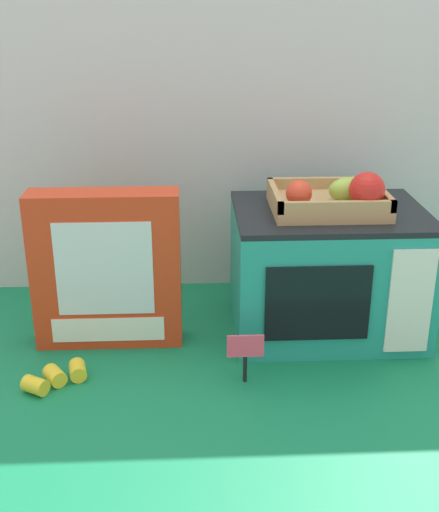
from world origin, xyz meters
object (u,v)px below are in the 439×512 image
Objects in this scene: food_groups_crate at (337,197)px; toy_microwave at (327,270)px; cookie_set_box at (107,269)px; price_sign at (245,351)px; loose_toy_banana at (56,377)px.

toy_microwave is at bearing 117.12° from food_groups_crate.
cookie_set_box reaches higher than price_sign.
toy_microwave is 0.47m from cookie_set_box.
toy_microwave is 0.60m from loose_toy_banana.
loose_toy_banana is (-0.56, -0.19, -0.29)m from food_groups_crate.
food_groups_crate is 0.49m from cookie_set_box.
loose_toy_banana is (-0.55, -0.21, -0.12)m from toy_microwave.
food_groups_crate reaches higher than loose_toy_banana.
toy_microwave is 3.35× the size of loose_toy_banana.
toy_microwave is 1.21× the size of cookie_set_box.
price_sign is at bearing -135.30° from food_groups_crate.
food_groups_crate is (0.01, -0.01, 0.17)m from toy_microwave.
cookie_set_box reaches higher than toy_microwave.
price_sign is (-0.20, -0.20, -0.24)m from food_groups_crate.
toy_microwave is 1.72× the size of food_groups_crate.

